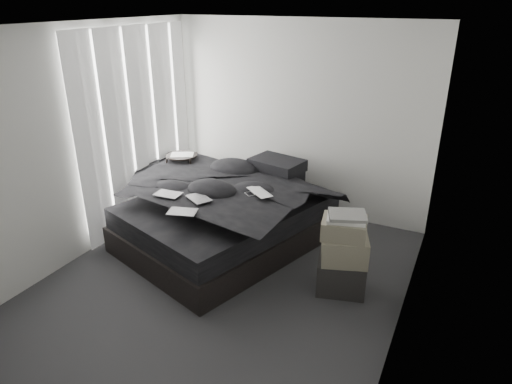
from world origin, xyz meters
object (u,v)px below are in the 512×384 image
at_px(side_stand, 183,182).
at_px(box_lower, 341,275).
at_px(laptop, 255,187).
at_px(bed, 227,231).

relative_size(side_stand, box_lower, 1.65).
xyz_separation_m(laptop, box_lower, (1.13, -0.28, -0.68)).
height_order(bed, side_stand, side_stand).
distance_m(bed, side_stand, 1.25).
xyz_separation_m(bed, laptop, (0.43, -0.08, 0.70)).
bearing_deg(laptop, box_lower, 22.00).
height_order(side_stand, box_lower, side_stand).
bearing_deg(box_lower, bed, 166.84).
bearing_deg(side_stand, box_lower, -20.70).
xyz_separation_m(bed, side_stand, (-1.06, 0.62, 0.24)).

